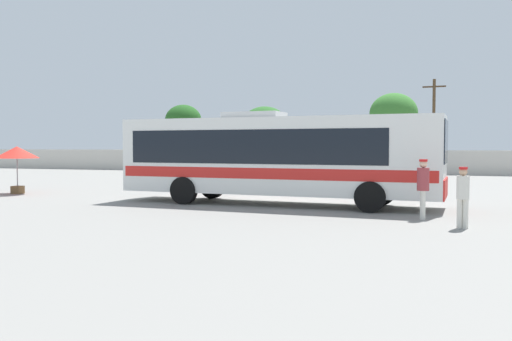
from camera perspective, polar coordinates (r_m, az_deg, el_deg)
The scene contains 13 objects.
ground_plane at distance 31.13m, azimuth 5.69°, elevation -1.47°, with size 300.00×300.00×0.00m, color gray.
perimeter_wall at distance 44.17m, azimuth 9.35°, elevation 0.93°, with size 80.00×0.30×1.86m, color beige.
coach_bus_white_red at distance 20.41m, azimuth 1.83°, elevation 1.63°, with size 12.18×3.34×3.48m.
attendant_by_bus_door at distance 17.04m, azimuth 17.17°, elevation -1.48°, with size 0.37×0.37×1.81m.
passenger_waiting_on_apron at distance 15.48m, azimuth 20.94°, elevation -2.28°, with size 0.38×0.38×1.65m.
vendor_umbrella_secondary_red at distance 27.23m, azimuth -23.86°, elevation 1.65°, with size 1.97×1.97×2.19m.
parked_car_leftmost_maroon at distance 43.24m, azimuth -4.22°, elevation 0.69°, with size 4.51×2.23×1.42m.
parked_car_second_black at distance 41.10m, azimuth 2.84°, elevation 0.66°, with size 4.42×2.25×1.53m.
parked_car_third_dark_blue at distance 40.60m, azimuth 12.90°, elevation 0.57°, with size 4.70×2.20×1.53m.
utility_pole_near at distance 45.81m, azimuth 18.19°, elevation 4.66°, with size 1.80×0.29×7.54m.
roadside_tree_left at distance 51.30m, azimuth -7.66°, elevation 5.24°, with size 3.39×3.39×6.05m.
roadside_tree_midleft at distance 50.51m, azimuth 0.92°, elevation 4.52°, with size 4.63×4.63×5.86m.
roadside_tree_midright at distance 49.34m, azimuth 14.27°, elevation 5.83°, with size 4.17×4.17×6.83m.
Camera 1 is at (6.55, -20.35, 2.22)m, focal length 38.01 mm.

